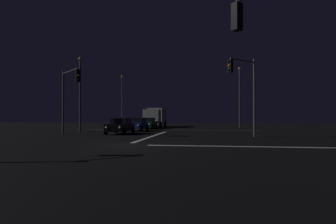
{
  "coord_description": "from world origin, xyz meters",
  "views": [
    {
      "loc": [
        5.16,
        -17.74,
        1.76
      ],
      "look_at": [
        0.8,
        12.02,
        2.19
      ],
      "focal_mm": 31.87,
      "sensor_mm": 36.0,
      "label": 1
    }
  ],
  "objects_px": {
    "traffic_signal_ne": "(245,83)",
    "traffic_signal_se": "(291,33)",
    "box_truck": "(156,117)",
    "streetlamp_right_far": "(240,93)",
    "sedan_black": "(120,126)",
    "sedan_blue": "(137,124)",
    "sedan_green": "(148,123)",
    "streetlamp_left_far": "(122,97)",
    "streetlamp_left_near": "(80,88)",
    "traffic_signal_nw": "(69,89)"
  },
  "relations": [
    {
      "from": "box_truck",
      "to": "streetlamp_left_far",
      "type": "bearing_deg",
      "value": 178.19
    },
    {
      "from": "traffic_signal_ne",
      "to": "traffic_signal_se",
      "type": "relative_size",
      "value": 1.04
    },
    {
      "from": "streetlamp_left_near",
      "to": "streetlamp_left_far",
      "type": "bearing_deg",
      "value": 90.0
    },
    {
      "from": "traffic_signal_nw",
      "to": "streetlamp_left_near",
      "type": "bearing_deg",
      "value": 106.52
    },
    {
      "from": "traffic_signal_se",
      "to": "streetlamp_right_far",
      "type": "xyz_separation_m",
      "value": [
        1.83,
        37.71,
        0.97
      ]
    },
    {
      "from": "traffic_signal_nw",
      "to": "streetlamp_left_far",
      "type": "relative_size",
      "value": 0.72
    },
    {
      "from": "traffic_signal_se",
      "to": "streetlamp_left_far",
      "type": "relative_size",
      "value": 0.76
    },
    {
      "from": "sedan_black",
      "to": "sedan_green",
      "type": "height_order",
      "value": "same"
    },
    {
      "from": "sedan_blue",
      "to": "traffic_signal_nw",
      "type": "relative_size",
      "value": 0.71
    },
    {
      "from": "sedan_black",
      "to": "sedan_blue",
      "type": "distance_m",
      "value": 6.18
    },
    {
      "from": "sedan_green",
      "to": "traffic_signal_ne",
      "type": "height_order",
      "value": "traffic_signal_ne"
    },
    {
      "from": "sedan_blue",
      "to": "sedan_green",
      "type": "xyz_separation_m",
      "value": [
        0.08,
        5.8,
        0.0
      ]
    },
    {
      "from": "box_truck",
      "to": "traffic_signal_nw",
      "type": "height_order",
      "value": "traffic_signal_nw"
    },
    {
      "from": "traffic_signal_ne",
      "to": "sedan_green",
      "type": "bearing_deg",
      "value": 127.74
    },
    {
      "from": "traffic_signal_ne",
      "to": "streetlamp_left_far",
      "type": "bearing_deg",
      "value": 128.33
    },
    {
      "from": "traffic_signal_ne",
      "to": "traffic_signal_se",
      "type": "height_order",
      "value": "traffic_signal_ne"
    },
    {
      "from": "sedan_blue",
      "to": "streetlamp_left_far",
      "type": "height_order",
      "value": "streetlamp_left_far"
    },
    {
      "from": "sedan_green",
      "to": "traffic_signal_se",
      "type": "bearing_deg",
      "value": -69.74
    },
    {
      "from": "sedan_green",
      "to": "traffic_signal_nw",
      "type": "xyz_separation_m",
      "value": [
        -4.06,
        -15.17,
        3.42
      ]
    },
    {
      "from": "traffic_signal_nw",
      "to": "streetlamp_left_far",
      "type": "xyz_separation_m",
      "value": [
        -1.9,
        22.4,
        0.73
      ]
    },
    {
      "from": "sedan_green",
      "to": "traffic_signal_nw",
      "type": "height_order",
      "value": "traffic_signal_nw"
    },
    {
      "from": "traffic_signal_nw",
      "to": "streetlamp_left_near",
      "type": "relative_size",
      "value": 0.73
    },
    {
      "from": "sedan_black",
      "to": "traffic_signal_ne",
      "type": "height_order",
      "value": "traffic_signal_ne"
    },
    {
      "from": "sedan_blue",
      "to": "traffic_signal_nw",
      "type": "xyz_separation_m",
      "value": [
        -3.97,
        -9.37,
        3.42
      ]
    },
    {
      "from": "sedan_green",
      "to": "traffic_signal_ne",
      "type": "xyz_separation_m",
      "value": [
        11.5,
        -14.86,
        3.76
      ]
    },
    {
      "from": "streetlamp_left_far",
      "to": "sedan_green",
      "type": "bearing_deg",
      "value": -50.5
    },
    {
      "from": "traffic_signal_ne",
      "to": "streetlamp_right_far",
      "type": "xyz_separation_m",
      "value": [
        1.58,
        22.08,
        0.86
      ]
    },
    {
      "from": "traffic_signal_nw",
      "to": "sedan_black",
      "type": "bearing_deg",
      "value": 40.05
    },
    {
      "from": "streetlamp_right_far",
      "to": "box_truck",
      "type": "bearing_deg",
      "value": -179.22
    },
    {
      "from": "box_truck",
      "to": "traffic_signal_se",
      "type": "height_order",
      "value": "traffic_signal_se"
    },
    {
      "from": "sedan_green",
      "to": "streetlamp_left_near",
      "type": "relative_size",
      "value": 0.51
    },
    {
      "from": "sedan_green",
      "to": "streetlamp_right_far",
      "type": "height_order",
      "value": "streetlamp_right_far"
    },
    {
      "from": "sedan_black",
      "to": "sedan_green",
      "type": "distance_m",
      "value": 11.98
    },
    {
      "from": "sedan_green",
      "to": "streetlamp_left_far",
      "type": "relative_size",
      "value": 0.51
    },
    {
      "from": "sedan_green",
      "to": "streetlamp_left_near",
      "type": "xyz_separation_m",
      "value": [
        -5.96,
        -8.78,
        4.1
      ]
    },
    {
      "from": "sedan_green",
      "to": "traffic_signal_se",
      "type": "distance_m",
      "value": 32.7
    },
    {
      "from": "sedan_green",
      "to": "streetlamp_left_near",
      "type": "distance_m",
      "value": 11.37
    },
    {
      "from": "box_truck",
      "to": "traffic_signal_nw",
      "type": "relative_size",
      "value": 1.35
    },
    {
      "from": "streetlamp_left_far",
      "to": "streetlamp_left_near",
      "type": "height_order",
      "value": "streetlamp_left_far"
    },
    {
      "from": "box_truck",
      "to": "traffic_signal_nw",
      "type": "distance_m",
      "value": 22.68
    },
    {
      "from": "sedan_black",
      "to": "streetlamp_right_far",
      "type": "distance_m",
      "value": 23.83
    },
    {
      "from": "box_truck",
      "to": "streetlamp_right_far",
      "type": "distance_m",
      "value": 13.83
    },
    {
      "from": "sedan_blue",
      "to": "traffic_signal_se",
      "type": "height_order",
      "value": "traffic_signal_se"
    },
    {
      "from": "traffic_signal_se",
      "to": "streetlamp_left_far",
      "type": "bearing_deg",
      "value": 114.53
    },
    {
      "from": "streetlamp_left_far",
      "to": "streetlamp_left_near",
      "type": "xyz_separation_m",
      "value": [
        0.0,
        -16.0,
        -0.05
      ]
    },
    {
      "from": "sedan_green",
      "to": "streetlamp_left_far",
      "type": "height_order",
      "value": "streetlamp_left_far"
    },
    {
      "from": "sedan_green",
      "to": "traffic_signal_ne",
      "type": "bearing_deg",
      "value": -52.26
    },
    {
      "from": "traffic_signal_se",
      "to": "streetlamp_left_far",
      "type": "xyz_separation_m",
      "value": [
        -17.21,
        37.71,
        0.5
      ]
    },
    {
      "from": "sedan_green",
      "to": "traffic_signal_ne",
      "type": "distance_m",
      "value": 19.16
    },
    {
      "from": "traffic_signal_se",
      "to": "sedan_black",
      "type": "bearing_deg",
      "value": 121.87
    }
  ]
}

